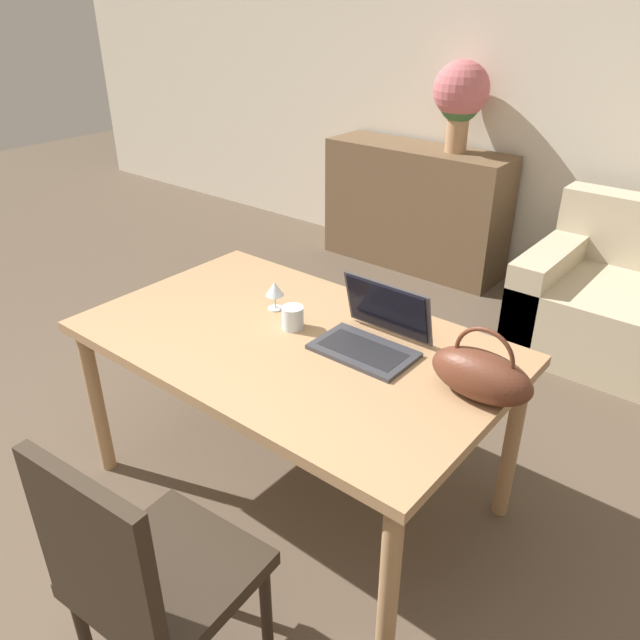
{
  "coord_description": "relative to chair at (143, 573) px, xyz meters",
  "views": [
    {
      "loc": [
        1.33,
        -0.73,
        1.87
      ],
      "look_at": [
        0.13,
        0.75,
        0.85
      ],
      "focal_mm": 35.0,
      "sensor_mm": 36.0,
      "label": 1
    }
  ],
  "objects": [
    {
      "name": "ground_plane",
      "position": [
        -0.26,
        0.14,
        -0.51
      ],
      "size": [
        14.0,
        14.0,
        0.0
      ],
      "primitive_type": "plane",
      "color": "brown"
    },
    {
      "name": "wall_back",
      "position": [
        -0.26,
        3.55,
        0.84
      ],
      "size": [
        10.0,
        0.06,
        2.7
      ],
      "color": "beige",
      "rests_on": "ground_plane"
    },
    {
      "name": "dining_table",
      "position": [
        -0.26,
        0.9,
        0.15
      ],
      "size": [
        1.58,
        0.96,
        0.73
      ],
      "color": "#A87F56",
      "rests_on": "ground_plane"
    },
    {
      "name": "chair",
      "position": [
        0.0,
        0.0,
        0.0
      ],
      "size": [
        0.47,
        0.47,
        0.93
      ],
      "rotation": [
        0.0,
        0.0,
        0.08
      ],
      "color": "#2D2319",
      "rests_on": "ground_plane"
    },
    {
      "name": "sideboard",
      "position": [
        -1.18,
        3.28,
        -0.07
      ],
      "size": [
        1.36,
        0.4,
        0.88
      ],
      "color": "brown",
      "rests_on": "ground_plane"
    },
    {
      "name": "laptop",
      "position": [
        0.0,
        1.04,
        0.28
      ],
      "size": [
        0.36,
        0.28,
        0.23
      ],
      "color": "#38383D",
      "rests_on": "dining_table"
    },
    {
      "name": "drinking_glass",
      "position": [
        -0.31,
        0.96,
        0.26
      ],
      "size": [
        0.08,
        0.08,
        0.09
      ],
      "color": "silver",
      "rests_on": "dining_table"
    },
    {
      "name": "wine_glass",
      "position": [
        -0.47,
        1.03,
        0.3
      ],
      "size": [
        0.07,
        0.07,
        0.12
      ],
      "color": "silver",
      "rests_on": "dining_table"
    },
    {
      "name": "handbag",
      "position": [
        0.44,
        0.99,
        0.3
      ],
      "size": [
        0.33,
        0.16,
        0.25
      ],
      "color": "#592D1E",
      "rests_on": "dining_table"
    },
    {
      "name": "flower_vase",
      "position": [
        -0.91,
        3.31,
        0.73
      ],
      "size": [
        0.37,
        0.37,
        0.58
      ],
      "color": "tan",
      "rests_on": "sideboard"
    }
  ]
}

